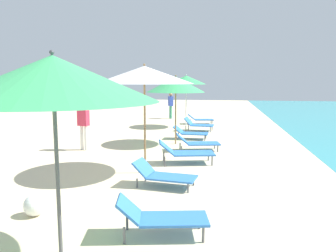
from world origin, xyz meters
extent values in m
cylinder|color=#4C4C51|center=(-0.79, 4.56, 1.07)|extent=(0.05, 0.05, 2.13)
cone|color=#3FB266|center=(-0.79, 4.56, 2.41)|extent=(2.54, 2.54, 0.55)
sphere|color=#4C4C51|center=(-0.79, 4.56, 2.72)|extent=(0.06, 0.06, 0.06)
cube|color=blue|center=(0.51, 5.67, 0.27)|extent=(1.14, 0.75, 0.04)
cube|color=blue|center=(-0.16, 5.54, 0.45)|extent=(0.45, 0.63, 0.34)
cylinder|color=#59595E|center=(0.89, 5.98, 0.13)|extent=(0.04, 0.04, 0.25)
cylinder|color=#59595E|center=(0.97, 5.52, 0.13)|extent=(0.04, 0.04, 0.25)
cylinder|color=#59595E|center=(-0.26, 5.77, 0.13)|extent=(0.04, 0.04, 0.25)
cylinder|color=#59595E|center=(-0.17, 5.30, 0.13)|extent=(0.04, 0.04, 0.25)
cylinder|color=olive|center=(-0.71, 9.08, 1.15)|extent=(0.05, 0.05, 2.29)
cone|color=white|center=(-0.71, 9.08, 2.51)|extent=(2.49, 2.49, 0.44)
sphere|color=olive|center=(-0.71, 9.08, 2.76)|extent=(0.06, 0.06, 0.06)
cube|color=blue|center=(0.44, 10.27, 0.29)|extent=(1.30, 0.92, 0.04)
cube|color=blue|center=(-0.32, 10.11, 0.48)|extent=(0.55, 0.76, 0.36)
cylinder|color=#59595E|center=(0.86, 10.66, 0.14)|extent=(0.04, 0.04, 0.27)
cylinder|color=#59595E|center=(0.98, 10.08, 0.14)|extent=(0.04, 0.04, 0.27)
cylinder|color=#59595E|center=(-0.44, 10.38, 0.14)|extent=(0.04, 0.04, 0.27)
cylinder|color=#59595E|center=(-0.32, 9.80, 0.14)|extent=(0.04, 0.04, 0.27)
cube|color=blue|center=(0.15, 8.01, 0.23)|extent=(1.13, 0.76, 0.04)
cube|color=blue|center=(-0.53, 8.11, 0.40)|extent=(0.44, 0.66, 0.34)
cylinder|color=#59595E|center=(0.61, 8.20, 0.10)|extent=(0.04, 0.04, 0.21)
cylinder|color=#59595E|center=(0.54, 7.70, 0.10)|extent=(0.04, 0.04, 0.21)
cylinder|color=#59595E|center=(-0.55, 8.38, 0.10)|extent=(0.04, 0.04, 0.21)
cylinder|color=#59595E|center=(-0.62, 7.87, 0.10)|extent=(0.04, 0.04, 0.21)
cylinder|color=olive|center=(-0.46, 13.11, 0.97)|extent=(0.05, 0.05, 1.93)
cone|color=#3FB266|center=(-0.46, 13.11, 2.21)|extent=(2.14, 2.14, 0.56)
sphere|color=olive|center=(-0.46, 13.11, 2.52)|extent=(0.06, 0.06, 0.06)
cube|color=blue|center=(0.19, 14.20, 0.23)|extent=(1.05, 0.66, 0.04)
cube|color=blue|center=(-0.50, 14.22, 0.39)|extent=(0.39, 0.64, 0.30)
cylinder|color=#59595E|center=(0.62, 14.45, 0.11)|extent=(0.04, 0.04, 0.21)
cylinder|color=#59595E|center=(0.60, 13.92, 0.11)|extent=(0.04, 0.04, 0.21)
cylinder|color=#59595E|center=(-0.52, 14.49, 0.11)|extent=(0.04, 0.04, 0.21)
cylinder|color=#59595E|center=(-0.54, 13.96, 0.11)|extent=(0.04, 0.04, 0.21)
cube|color=blue|center=(0.63, 12.09, 0.24)|extent=(1.19, 0.85, 0.04)
cube|color=blue|center=(-0.07, 11.94, 0.41)|extent=(0.51, 0.70, 0.33)
cylinder|color=#59595E|center=(1.01, 12.45, 0.11)|extent=(0.04, 0.04, 0.22)
cylinder|color=#59595E|center=(1.12, 11.92, 0.11)|extent=(0.04, 0.04, 0.22)
cylinder|color=#59595E|center=(-0.18, 12.19, 0.11)|extent=(0.04, 0.04, 0.22)
cylinder|color=#59595E|center=(-0.06, 11.66, 0.11)|extent=(0.04, 0.04, 0.22)
cylinder|color=silver|center=(-0.55, 17.73, 1.08)|extent=(0.05, 0.05, 2.15)
cone|color=#3FB266|center=(-0.55, 17.73, 2.37)|extent=(2.00, 2.00, 0.43)
sphere|color=silver|center=(-0.55, 17.73, 2.61)|extent=(0.06, 0.06, 0.06)
cube|color=blue|center=(0.30, 18.97, 0.24)|extent=(1.10, 0.76, 0.04)
cube|color=blue|center=(-0.37, 18.88, 0.39)|extent=(0.45, 0.67, 0.30)
cylinder|color=#59595E|center=(0.67, 19.29, 0.11)|extent=(0.04, 0.04, 0.22)
cylinder|color=#59595E|center=(0.75, 18.78, 0.11)|extent=(0.04, 0.04, 0.22)
cylinder|color=#59595E|center=(-0.44, 19.13, 0.11)|extent=(0.04, 0.04, 0.22)
cylinder|color=#59595E|center=(-0.37, 18.61, 0.11)|extent=(0.04, 0.04, 0.22)
cube|color=blue|center=(0.36, 16.45, 0.27)|extent=(1.10, 0.80, 0.04)
cube|color=blue|center=(-0.30, 16.52, 0.45)|extent=(0.40, 0.73, 0.35)
cylinder|color=#59595E|center=(0.80, 16.70, 0.12)|extent=(0.04, 0.04, 0.25)
cylinder|color=#59595E|center=(0.74, 16.11, 0.12)|extent=(0.04, 0.04, 0.25)
cylinder|color=#59595E|center=(-0.33, 16.82, 0.12)|extent=(0.04, 0.04, 0.25)
cylinder|color=#59595E|center=(-0.39, 16.23, 0.12)|extent=(0.04, 0.04, 0.25)
cylinder|color=#3F9972|center=(-1.89, 21.32, 0.39)|extent=(0.11, 0.11, 0.78)
cylinder|color=#3F9972|center=(-1.81, 21.17, 0.39)|extent=(0.11, 0.11, 0.78)
cube|color=#334CB2|center=(-1.85, 21.24, 1.07)|extent=(0.36, 0.42, 0.58)
sphere|color=#9E704C|center=(-1.85, 21.24, 1.47)|extent=(0.21, 0.21, 0.21)
cylinder|color=silver|center=(-3.49, 11.57, 0.42)|extent=(0.11, 0.11, 0.84)
cylinder|color=silver|center=(-3.32, 11.53, 0.42)|extent=(0.11, 0.11, 0.84)
cube|color=#D8334C|center=(-3.40, 11.55, 1.15)|extent=(0.40, 0.29, 0.63)
sphere|color=#9E704C|center=(-3.40, 11.55, 1.58)|extent=(0.23, 0.23, 0.23)
sphere|color=white|center=(-2.03, 6.06, 0.19)|extent=(0.38, 0.38, 0.38)
camera|label=1|loc=(1.19, 0.76, 2.40)|focal=36.18mm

